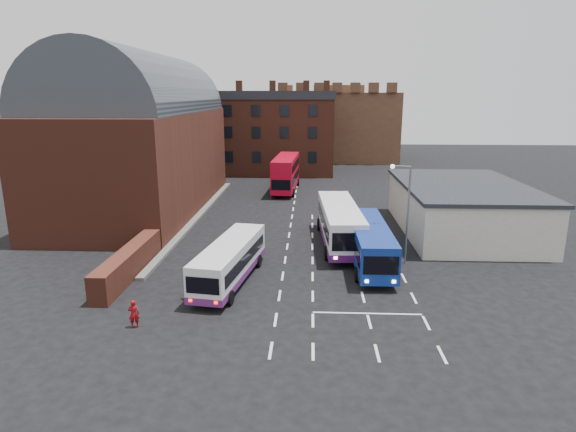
{
  "coord_description": "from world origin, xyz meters",
  "views": [
    {
      "loc": [
        1.79,
        -27.59,
        11.77
      ],
      "look_at": [
        0.0,
        10.0,
        2.2
      ],
      "focal_mm": 30.0,
      "sensor_mm": 36.0,
      "label": 1
    }
  ],
  "objects_px": {
    "bus_blue": "(370,241)",
    "bus_red_double": "(286,173)",
    "street_lamp": "(405,205)",
    "bus_white_inbound": "(340,222)",
    "pedestrian_red": "(134,314)",
    "bus_white_outbound": "(230,259)",
    "pedestrian_beige": "(190,286)"
  },
  "relations": [
    {
      "from": "bus_blue",
      "to": "pedestrian_red",
      "type": "relative_size",
      "value": 6.97
    },
    {
      "from": "bus_blue",
      "to": "street_lamp",
      "type": "distance_m",
      "value": 3.51
    },
    {
      "from": "bus_white_inbound",
      "to": "pedestrian_red",
      "type": "bearing_deg",
      "value": 49.24
    },
    {
      "from": "street_lamp",
      "to": "pedestrian_beige",
      "type": "relative_size",
      "value": 4.31
    },
    {
      "from": "bus_white_inbound",
      "to": "bus_blue",
      "type": "relative_size",
      "value": 1.12
    },
    {
      "from": "bus_red_double",
      "to": "pedestrian_beige",
      "type": "relative_size",
      "value": 6.63
    },
    {
      "from": "bus_red_double",
      "to": "pedestrian_red",
      "type": "relative_size",
      "value": 7.18
    },
    {
      "from": "street_lamp",
      "to": "bus_white_inbound",
      "type": "bearing_deg",
      "value": 135.11
    },
    {
      "from": "bus_white_outbound",
      "to": "bus_red_double",
      "type": "xyz_separation_m",
      "value": [
        2.01,
        30.02,
        0.75
      ]
    },
    {
      "from": "street_lamp",
      "to": "bus_white_outbound",
      "type": "bearing_deg",
      "value": -160.6
    },
    {
      "from": "street_lamp",
      "to": "pedestrian_beige",
      "type": "distance_m",
      "value": 15.64
    },
    {
      "from": "bus_white_outbound",
      "to": "bus_red_double",
      "type": "distance_m",
      "value": 30.1
    },
    {
      "from": "bus_white_inbound",
      "to": "bus_blue",
      "type": "xyz_separation_m",
      "value": [
        1.85,
        -4.56,
        -0.2
      ]
    },
    {
      "from": "bus_white_outbound",
      "to": "bus_white_inbound",
      "type": "height_order",
      "value": "bus_white_inbound"
    },
    {
      "from": "bus_blue",
      "to": "street_lamp",
      "type": "relative_size",
      "value": 1.49
    },
    {
      "from": "bus_white_outbound",
      "to": "bus_white_inbound",
      "type": "xyz_separation_m",
      "value": [
        7.45,
        8.3,
        0.35
      ]
    },
    {
      "from": "bus_blue",
      "to": "bus_red_double",
      "type": "bearing_deg",
      "value": -75.14
    },
    {
      "from": "bus_white_inbound",
      "to": "pedestrian_red",
      "type": "distance_m",
      "value": 18.7
    },
    {
      "from": "bus_white_inbound",
      "to": "street_lamp",
      "type": "distance_m",
      "value": 6.4
    },
    {
      "from": "bus_white_outbound",
      "to": "street_lamp",
      "type": "height_order",
      "value": "street_lamp"
    },
    {
      "from": "bus_white_outbound",
      "to": "street_lamp",
      "type": "relative_size",
      "value": 1.38
    },
    {
      "from": "bus_white_outbound",
      "to": "bus_blue",
      "type": "height_order",
      "value": "bus_blue"
    },
    {
      "from": "bus_white_outbound",
      "to": "bus_blue",
      "type": "distance_m",
      "value": 10.03
    },
    {
      "from": "bus_blue",
      "to": "pedestrian_beige",
      "type": "relative_size",
      "value": 6.44
    },
    {
      "from": "bus_blue",
      "to": "pedestrian_red",
      "type": "bearing_deg",
      "value": 36.93
    },
    {
      "from": "bus_white_outbound",
      "to": "bus_white_inbound",
      "type": "relative_size",
      "value": 0.82
    },
    {
      "from": "bus_blue",
      "to": "pedestrian_beige",
      "type": "bearing_deg",
      "value": 29.65
    },
    {
      "from": "bus_white_inbound",
      "to": "pedestrian_beige",
      "type": "relative_size",
      "value": 7.24
    },
    {
      "from": "pedestrian_beige",
      "to": "bus_white_inbound",
      "type": "bearing_deg",
      "value": -117.1
    },
    {
      "from": "bus_white_inbound",
      "to": "bus_blue",
      "type": "height_order",
      "value": "bus_white_inbound"
    },
    {
      "from": "bus_white_inbound",
      "to": "bus_red_double",
      "type": "relative_size",
      "value": 1.09
    },
    {
      "from": "bus_white_outbound",
      "to": "street_lamp",
      "type": "bearing_deg",
      "value": 28.05
    }
  ]
}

